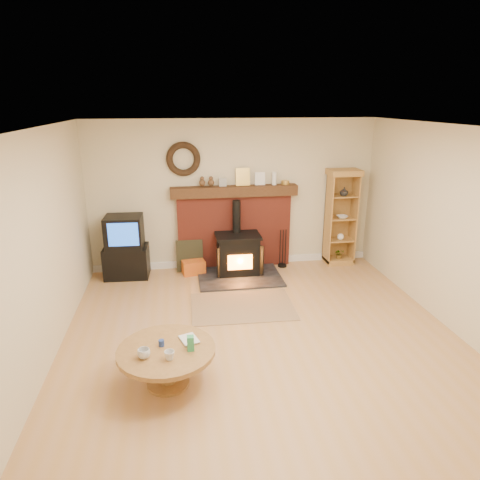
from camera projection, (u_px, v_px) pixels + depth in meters
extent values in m
plane|color=#B6844B|center=(264.00, 344.00, 5.31)|extent=(5.50, 5.50, 0.00)
cube|color=beige|center=(234.00, 195.00, 7.49)|extent=(5.00, 0.02, 2.60)
cube|color=beige|center=(372.00, 406.00, 2.33)|extent=(5.00, 0.02, 2.60)
cube|color=beige|center=(37.00, 256.00, 4.55)|extent=(0.02, 5.50, 2.60)
cube|color=beige|center=(465.00, 235.00, 5.27)|extent=(0.02, 5.50, 2.60)
cube|color=white|center=(269.00, 128.00, 4.50)|extent=(5.00, 5.50, 0.02)
cube|color=white|center=(234.00, 261.00, 7.86)|extent=(5.00, 0.04, 0.12)
torus|color=black|center=(183.00, 159.00, 7.11)|extent=(0.57, 0.11, 0.57)
cube|color=maroon|center=(234.00, 232.00, 7.62)|extent=(2.00, 0.15, 1.30)
cube|color=#31190F|center=(234.00, 191.00, 7.36)|extent=(2.20, 0.22, 0.18)
cube|color=#999999|center=(223.00, 182.00, 7.29)|extent=(0.13, 0.05, 0.14)
cube|color=gold|center=(243.00, 177.00, 7.34)|extent=(0.24, 0.06, 0.30)
cube|color=white|center=(260.00, 179.00, 7.39)|extent=(0.18, 0.05, 0.22)
cylinder|color=white|center=(274.00, 178.00, 7.41)|extent=(0.08, 0.08, 0.22)
cylinder|color=gold|center=(285.00, 182.00, 7.46)|extent=(0.14, 0.14, 0.07)
cube|color=black|center=(240.00, 277.00, 7.28)|extent=(1.40, 1.00, 0.03)
cube|color=black|center=(238.00, 255.00, 7.37)|extent=(0.69, 0.49, 0.64)
cube|color=black|center=(238.00, 236.00, 7.26)|extent=(0.76, 0.54, 0.04)
cylinder|color=black|center=(237.00, 216.00, 7.31)|extent=(0.14, 0.14, 0.56)
cube|color=orange|center=(240.00, 262.00, 7.14)|extent=(0.41, 0.02, 0.26)
cube|color=black|center=(221.00, 261.00, 7.15)|extent=(0.16, 0.22, 0.51)
cube|color=black|center=(258.00, 259.00, 7.24)|extent=(0.16, 0.22, 0.51)
cube|color=brown|center=(242.00, 306.00, 6.26)|extent=(1.52, 1.07, 0.01)
cube|color=black|center=(127.00, 261.00, 7.28)|extent=(0.75, 0.54, 0.53)
cube|color=black|center=(124.00, 232.00, 7.12)|extent=(0.62, 0.53, 0.53)
cube|color=blue|center=(123.00, 235.00, 6.86)|extent=(0.48, 0.04, 0.38)
cube|color=olive|center=(338.00, 260.00, 7.95)|extent=(0.50, 0.36, 0.10)
cube|color=olive|center=(337.00, 217.00, 7.86)|extent=(0.50, 0.02, 1.59)
cube|color=olive|center=(328.00, 220.00, 7.67)|extent=(0.02, 0.36, 1.59)
cube|color=olive|center=(353.00, 218.00, 7.74)|extent=(0.02, 0.36, 1.59)
cube|color=olive|center=(344.00, 172.00, 7.44)|extent=(0.56, 0.40, 0.10)
cube|color=olive|center=(339.00, 240.00, 7.83)|extent=(0.46, 0.32, 0.02)
cube|color=olive|center=(341.00, 218.00, 7.70)|extent=(0.46, 0.32, 0.02)
cube|color=olive|center=(343.00, 196.00, 7.57)|extent=(0.46, 0.32, 0.02)
imported|color=white|center=(344.00, 192.00, 7.50)|extent=(0.15, 0.15, 0.16)
imported|color=white|center=(342.00, 217.00, 7.64)|extent=(0.20, 0.20, 0.05)
sphere|color=white|center=(341.00, 237.00, 7.76)|extent=(0.12, 0.12, 0.12)
imported|color=#339359|center=(339.00, 254.00, 7.86)|extent=(0.17, 0.15, 0.19)
cube|color=orange|center=(194.00, 267.00, 7.42)|extent=(0.42, 0.30, 0.24)
cube|color=black|center=(190.00, 256.00, 7.51)|extent=(0.47, 0.13, 0.56)
cylinder|color=black|center=(282.00, 265.00, 7.78)|extent=(0.16, 0.16, 0.04)
cylinder|color=black|center=(280.00, 248.00, 7.67)|extent=(0.02, 0.02, 0.70)
cylinder|color=black|center=(283.00, 248.00, 7.68)|extent=(0.02, 0.02, 0.70)
cylinder|color=black|center=(286.00, 248.00, 7.68)|extent=(0.02, 0.02, 0.70)
cylinder|color=brown|center=(168.00, 383.00, 4.56)|extent=(0.45, 0.45, 0.03)
cylinder|color=brown|center=(167.00, 367.00, 4.50)|extent=(0.16, 0.16, 0.36)
cylinder|color=brown|center=(166.00, 351.00, 4.43)|extent=(1.02, 1.02, 0.05)
imported|color=white|center=(144.00, 354.00, 4.25)|extent=(0.13, 0.13, 0.10)
imported|color=white|center=(169.00, 355.00, 4.22)|extent=(0.10, 0.10, 0.10)
imported|color=#4C331E|center=(181.00, 342.00, 4.53)|extent=(0.17, 0.23, 0.02)
cylinder|color=navy|center=(161.00, 343.00, 4.46)|extent=(0.06, 0.06, 0.07)
cube|color=#339359|center=(191.00, 343.00, 4.37)|extent=(0.07, 0.07, 0.16)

